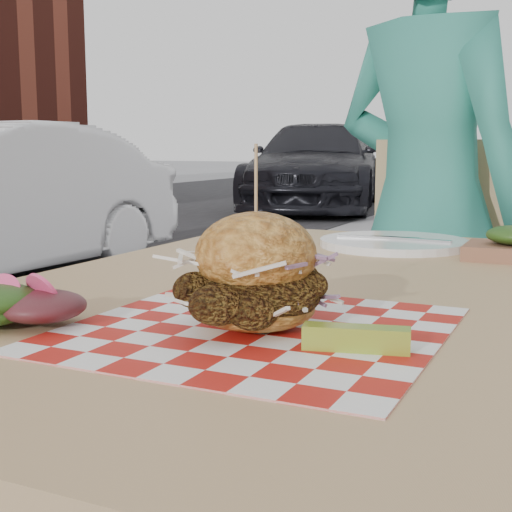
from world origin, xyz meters
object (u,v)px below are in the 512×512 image
at_px(diner, 427,210).
at_px(patio_table, 317,342).
at_px(sandwich, 256,278).
at_px(patio_chair, 440,296).
at_px(car_dark, 318,166).

height_order(diner, patio_table, diner).
bearing_deg(sandwich, patio_chair, 91.82).
bearing_deg(patio_table, patio_chair, 90.76).
relative_size(car_dark, patio_chair, 4.67).
relative_size(car_dark, sandwich, 24.29).
distance_m(car_dark, patio_chair, 9.09).
relative_size(car_dark, patio_table, 3.69).
bearing_deg(patio_table, car_dark, 110.22).
height_order(car_dark, patio_chair, car_dark).
bearing_deg(diner, car_dark, -43.31).
xyz_separation_m(diner, patio_chair, (0.04, 0.02, -0.22)).
distance_m(diner, sandwich, 1.18).
xyz_separation_m(patio_table, patio_chair, (-0.01, 0.95, -0.12)).
height_order(patio_table, patio_chair, patio_chair).
bearing_deg(patio_chair, patio_table, -96.53).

